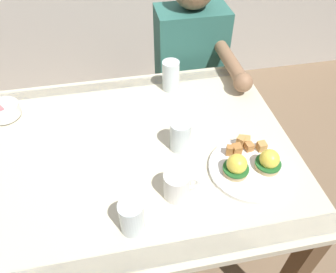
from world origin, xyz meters
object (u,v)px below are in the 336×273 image
Objects in this scene: eggs_benedict_plate at (250,165)px; diner_person at (192,68)px; water_glass_far at (171,77)px; water_glass_near at (131,219)px; water_glass_extra at (180,137)px; dining_table at (126,170)px; coffee_mug at (177,185)px; fruit_bowl at (4,111)px.

diner_person is at bearing 89.90° from eggs_benedict_plate.
eggs_benedict_plate is at bearing -71.54° from water_glass_far.
water_glass_near is 0.99× the size of water_glass_extra.
dining_table is 1.05× the size of diner_person.
water_glass_near is 0.68m from water_glass_far.
water_glass_extra is 0.67m from diner_person.
water_glass_near is at bearing -149.60° from coffee_mug.
water_glass_extra is (0.05, 0.20, -0.00)m from coffee_mug.
water_glass_extra is (-0.20, 0.15, 0.03)m from eggs_benedict_plate.
water_glass_far is at bearing 83.84° from water_glass_extra.
water_glass_far reaches higher than fruit_bowl.
coffee_mug is at bearing 30.40° from water_glass_near.
eggs_benedict_plate reaches higher than dining_table.
diner_person reaches higher than dining_table.
diner_person is (0.20, 0.62, -0.14)m from water_glass_extra.
fruit_bowl is 1.06× the size of water_glass_near.
fruit_bowl is 1.05× the size of water_glass_extra.
eggs_benedict_plate is at bearing -90.10° from diner_person.
diner_person reaches higher than water_glass_extra.
water_glass_extra is at bearing -96.16° from water_glass_far.
water_glass_near reaches higher than dining_table.
coffee_mug is 0.98× the size of water_glass_extra.
dining_table is at bearing -32.00° from fruit_bowl.
water_glass_far reaches higher than dining_table.
coffee_mug is at bearing -40.07° from fruit_bowl.
dining_table is 10.76× the size of coffee_mug.
eggs_benedict_plate is 2.07× the size of water_glass_far.
water_glass_far is (0.24, 0.63, 0.01)m from water_glass_near.
fruit_bowl is 0.91m from diner_person.
diner_person is (0.40, 0.60, 0.02)m from dining_table.
coffee_mug is (0.58, -0.49, 0.02)m from fruit_bowl.
fruit_bowl is at bearing 152.39° from eggs_benedict_plate.
coffee_mug is (-0.26, -0.05, 0.03)m from eggs_benedict_plate.
eggs_benedict_plate is (0.40, -0.17, 0.13)m from dining_table.
coffee_mug is at bearing -99.44° from water_glass_far.
water_glass_far is at bearing 5.02° from fruit_bowl.
water_glass_extra is at bearing 54.40° from water_glass_near.
fruit_bowl is at bearing -158.30° from diner_person.
eggs_benedict_plate is 0.52m from water_glass_far.
water_glass_extra is (0.63, -0.29, 0.02)m from fruit_bowl.
water_glass_near is 0.35m from water_glass_extra.
water_glass_far is at bearing 69.13° from water_glass_near.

